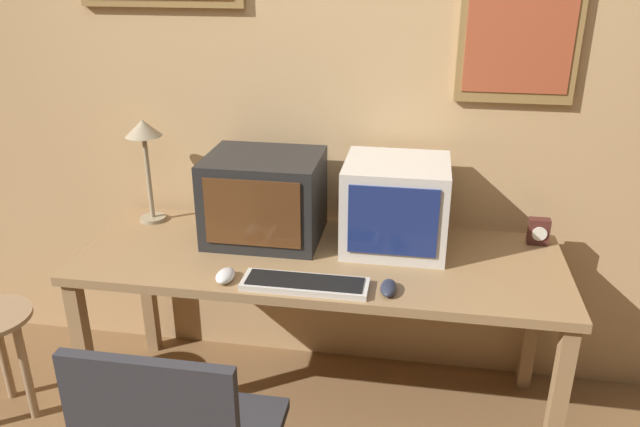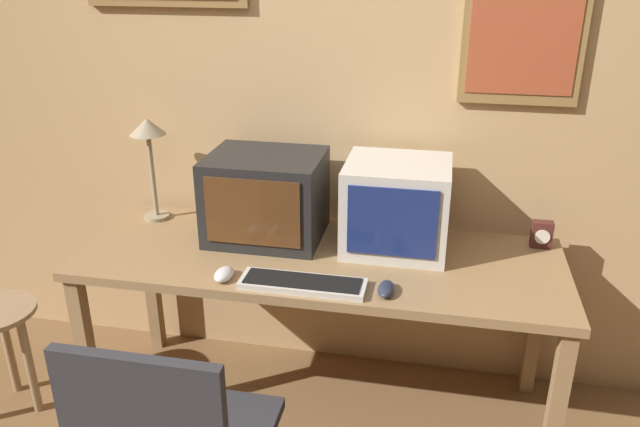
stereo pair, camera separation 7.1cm
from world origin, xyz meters
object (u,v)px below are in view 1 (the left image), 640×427
Objects in this scene: monitor_left at (264,197)px; desk_lamp at (145,142)px; mouse_far_corner at (225,276)px; monitor_right at (395,205)px; desk_clock at (539,231)px; mouse_near_keyboard at (388,288)px; keyboard_main at (305,284)px.

desk_lamp is (-0.53, 0.09, 0.18)m from monitor_left.
monitor_left is 4.16× the size of mouse_far_corner.
monitor_right is 3.69× the size of desk_clock.
monitor_right is at bearing 90.74° from mouse_near_keyboard.
desk_clock reaches higher than keyboard_main.
desk_lamp is (-1.63, -0.03, 0.30)m from desk_clock.
monitor_right is 3.46× the size of mouse_near_keyboard.
keyboard_main is 4.13× the size of desk_clock.
keyboard_main is 0.29m from mouse_near_keyboard.
monitor_left reaches higher than mouse_near_keyboard.
monitor_left is 1.13× the size of monitor_right.
monitor_left is 0.53m from monitor_right.
desk_lamp is at bearing 148.48° from keyboard_main.
mouse_far_corner is at bearing -44.62° from desk_lamp.
mouse_far_corner is (-0.05, -0.39, -0.16)m from monitor_left.
monitor_right reaches higher than mouse_near_keyboard.
desk_clock is 1.66m from desk_lamp.
mouse_far_corner reaches higher than mouse_near_keyboard.
keyboard_main is 4.10× the size of mouse_far_corner.
mouse_far_corner is at bearing -145.76° from monitor_right.
desk_lamp is (-0.48, 0.48, 0.34)m from mouse_far_corner.
monitor_right is 0.60m from desk_clock.
monitor_left reaches higher than desk_clock.
monitor_left is at bearing -179.52° from monitor_right.
mouse_near_keyboard is at bearing 2.40° from keyboard_main.
mouse_near_keyboard is 1.06× the size of mouse_far_corner.
mouse_far_corner is 1.01× the size of desk_clock.
desk_clock is 0.24× the size of desk_lamp.
monitor_left is at bearing 82.51° from mouse_far_corner.
mouse_near_keyboard is (0.29, 0.01, 0.00)m from keyboard_main.
monitor_left is 1.01× the size of desk_lamp.
keyboard_main is 0.29m from mouse_far_corner.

